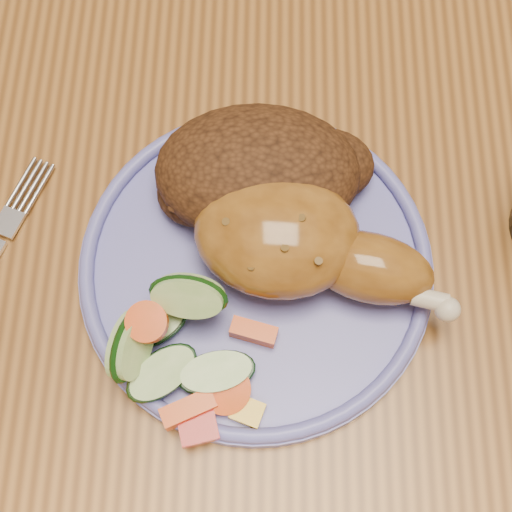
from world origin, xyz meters
name	(u,v)px	position (x,y,z in m)	size (l,w,h in m)	color
ground	(320,379)	(0.00, 0.00, 0.00)	(4.00, 4.00, 0.00)	brown
dining_table	(386,219)	(0.00, 0.00, 0.67)	(0.90, 1.40, 0.75)	#935C27
plate	(256,267)	(-0.11, -0.08, 0.76)	(0.24, 0.24, 0.01)	#6666C2
plate_rim	(256,261)	(-0.11, -0.08, 0.77)	(0.24, 0.24, 0.01)	#6666C2
chicken_leg	(300,242)	(-0.08, -0.07, 0.79)	(0.17, 0.10, 0.06)	#965E1F
rice_pilaf	(262,173)	(-0.10, -0.02, 0.79)	(0.15, 0.10, 0.06)	#432410
vegetable_pile	(176,349)	(-0.16, -0.14, 0.78)	(0.11, 0.11, 0.06)	#A50A05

